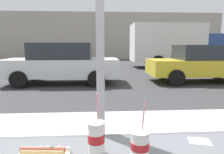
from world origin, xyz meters
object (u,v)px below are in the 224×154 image
object	(u,v)px
soda_cup_left	(140,145)
hotdog_tray_near	(43,152)
parked_car_yellow	(201,63)
box_truck	(176,44)
soda_cup_right	(96,138)
parked_car_white	(62,63)

from	to	relation	value
soda_cup_left	hotdog_tray_near	distance (m)	0.50
soda_cup_left	parked_car_yellow	size ratio (longest dim) A/B	0.07
box_truck	hotdog_tray_near	bearing A→B (deg)	-113.60
soda_cup_left	hotdog_tray_near	xyz separation A→B (m)	(-0.49, 0.06, -0.05)
soda_cup_right	box_truck	bearing A→B (deg)	67.39
soda_cup_left	parked_car_white	world-z (taller)	parked_car_white
soda_cup_left	soda_cup_right	distance (m)	0.23
hotdog_tray_near	box_truck	size ratio (longest dim) A/B	0.04
hotdog_tray_near	parked_car_yellow	world-z (taller)	parked_car_yellow
soda_cup_left	soda_cup_right	bearing A→B (deg)	164.01
hotdog_tray_near	parked_car_white	bearing A→B (deg)	99.60
soda_cup_left	box_truck	bearing A→B (deg)	68.28
hotdog_tray_near	box_truck	xyz separation A→B (m)	(5.78, 13.24, 0.64)
soda_cup_left	parked_car_yellow	distance (m)	8.45
soda_cup_left	box_truck	xyz separation A→B (m)	(5.29, 13.29, 0.58)
hotdog_tray_near	box_truck	world-z (taller)	box_truck
parked_car_white	box_truck	size ratio (longest dim) A/B	0.68
box_truck	parked_car_yellow	bearing A→B (deg)	-101.15
parked_car_white	box_truck	distance (m)	9.22
soda_cup_right	parked_car_yellow	size ratio (longest dim) A/B	0.08
soda_cup_right	box_truck	distance (m)	14.34
soda_cup_left	parked_car_white	distance (m)	7.58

